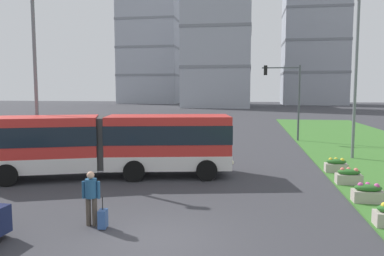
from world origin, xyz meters
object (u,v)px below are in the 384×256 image
object	(u,v)px
articulated_bus	(111,143)
apartment_tower_west	(151,37)
pedestrian_crossing	(91,194)
apartment_tower_westcentre	(218,32)
streetlight_left	(35,75)
streetlight_median	(356,70)
rolling_suitcase	(103,219)
flower_planter_3	(336,165)
traffic_light_far_right	(287,90)
apartment_tower_centre	(315,13)
car_grey_wagon	(139,135)
flower_planter_2	(349,176)
flower_planter_1	(368,193)

from	to	relation	value
articulated_bus	apartment_tower_west	world-z (taller)	apartment_tower_west
pedestrian_crossing	apartment_tower_westcentre	xyz separation A→B (m)	(-3.33, 84.50, 17.87)
streetlight_left	apartment_tower_west	distance (m)	107.82
pedestrian_crossing	streetlight_median	size ratio (longest dim) A/B	0.17
pedestrian_crossing	streetlight_median	xyz separation A→B (m)	(11.20, 13.25, 4.44)
rolling_suitcase	flower_planter_3	distance (m)	12.72
traffic_light_far_right	streetlight_median	size ratio (longest dim) A/B	0.63
apartment_tower_centre	flower_planter_3	bearing A→B (deg)	-98.31
pedestrian_crossing	flower_planter_3	bearing A→B (deg)	43.85
car_grey_wagon	pedestrian_crossing	world-z (taller)	pedestrian_crossing
apartment_tower_west	streetlight_median	bearing A→B (deg)	-68.45
flower_planter_3	flower_planter_2	bearing A→B (deg)	-90.00
flower_planter_2	apartment_tower_west	size ratio (longest dim) A/B	0.03
flower_planter_3	apartment_tower_westcentre	world-z (taller)	apartment_tower_westcentre
streetlight_median	apartment_tower_centre	size ratio (longest dim) A/B	0.19
apartment_tower_centre	traffic_light_far_right	bearing A→B (deg)	-100.37
traffic_light_far_right	streetlight_median	world-z (taller)	streetlight_median
rolling_suitcase	streetlight_left	bearing A→B (deg)	131.45
apartment_tower_westcentre	flower_planter_1	bearing A→B (deg)	-81.12
flower_planter_1	apartment_tower_westcentre	world-z (taller)	apartment_tower_westcentre
apartment_tower_west	apartment_tower_westcentre	bearing A→B (deg)	-48.08
apartment_tower_west	apartment_tower_centre	xyz separation A→B (m)	(51.12, -5.56, 5.24)
articulated_bus	flower_planter_3	distance (m)	11.45
articulated_bus	car_grey_wagon	size ratio (longest dim) A/B	2.61
traffic_light_far_right	apartment_tower_west	distance (m)	98.75
apartment_tower_west	apartment_tower_westcentre	size ratio (longest dim) A/B	1.15
streetlight_median	pedestrian_crossing	bearing A→B (deg)	-130.20
rolling_suitcase	articulated_bus	bearing A→B (deg)	108.76
car_grey_wagon	flower_planter_1	bearing A→B (deg)	-46.16
flower_planter_2	streetlight_median	xyz separation A→B (m)	(1.90, 6.80, 5.02)
rolling_suitcase	streetlight_median	bearing A→B (deg)	51.38
apartment_tower_westcentre	car_grey_wagon	bearing A→B (deg)	-90.31
articulated_bus	apartment_tower_westcentre	xyz separation A→B (m)	(-1.50, 77.99, 17.22)
apartment_tower_west	articulated_bus	bearing A→B (deg)	-76.20
apartment_tower_centre	car_grey_wagon	bearing A→B (deg)	-107.00
traffic_light_far_right	apartment_tower_centre	bearing A→B (deg)	79.63
flower_planter_1	apartment_tower_centre	xyz separation A→B (m)	(14.18, 102.34, 26.58)
flower_planter_3	apartment_tower_westcentre	bearing A→B (deg)	99.48
rolling_suitcase	flower_planter_2	xyz separation A→B (m)	(8.85, 6.65, 0.11)
rolling_suitcase	flower_planter_2	distance (m)	11.07
articulated_bus	car_grey_wagon	world-z (taller)	articulated_bus
pedestrian_crossing	car_grey_wagon	bearing A→B (deg)	102.10
apartment_tower_westcentre	streetlight_left	bearing A→B (deg)	-92.09
flower_planter_1	apartment_tower_west	size ratio (longest dim) A/B	0.03
apartment_tower_west	apartment_tower_westcentre	xyz separation A→B (m)	(24.32, -27.09, -2.89)
articulated_bus	streetlight_left	size ratio (longest dim) A/B	1.31
flower_planter_1	flower_planter_2	size ratio (longest dim) A/B	1.00
rolling_suitcase	apartment_tower_westcentre	size ratio (longest dim) A/B	0.03
flower_planter_1	streetlight_left	bearing A→B (deg)	166.94
flower_planter_1	streetlight_left	size ratio (longest dim) A/B	0.12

